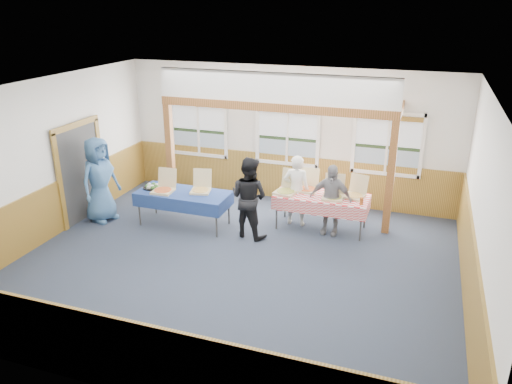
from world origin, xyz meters
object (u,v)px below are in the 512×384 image
table_right (322,198)px  woman_black (249,197)px  woman_white (296,190)px  person_grey (330,200)px  table_left (183,194)px  man_blue (100,180)px

table_right → woman_black: 1.57m
woman_white → person_grey: woman_white is taller
table_left → table_right: same height
woman_white → woman_black: woman_black is taller
table_right → person_grey: 0.27m
table_right → person_grey: person_grey is taller
person_grey → table_left: bearing=-167.0°
woman_black → table_left: bearing=12.9°
man_blue → person_grey: bearing=-65.1°
table_right → person_grey: (0.21, -0.16, 0.05)m
woman_black → man_blue: (-3.33, -0.30, 0.10)m
table_left → person_grey: bearing=-2.3°
table_left → woman_white: (2.27, 0.82, 0.08)m
table_right → person_grey: bearing=-53.3°
woman_black → man_blue: bearing=19.6°
woman_white → man_blue: bearing=14.4°
table_left → man_blue: size_ratio=1.13×
man_blue → person_grey: man_blue is taller
table_right → woman_black: woman_black is taller
table_left → table_right: size_ratio=1.01×
woman_white → woman_black: (-0.77, -0.86, 0.07)m
woman_white → woman_black: 1.15m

